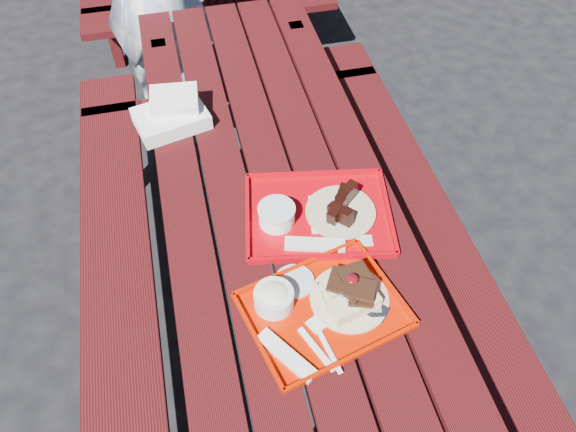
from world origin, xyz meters
name	(u,v)px	position (x,y,z in m)	size (l,w,h in m)	color
ground	(280,313)	(0.00, 0.00, 0.00)	(60.00, 60.00, 0.00)	black
picnic_table_near	(278,231)	(0.00, 0.00, 0.56)	(1.41, 2.40, 0.75)	#450D0F
near_tray	(320,302)	(0.02, -0.43, 0.78)	(0.48, 0.41, 0.13)	#C51900
far_tray	(316,215)	(0.09, -0.13, 0.77)	(0.50, 0.42, 0.08)	#B2020C
white_cloth	(172,113)	(-0.29, 0.43, 0.79)	(0.28, 0.23, 0.10)	white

